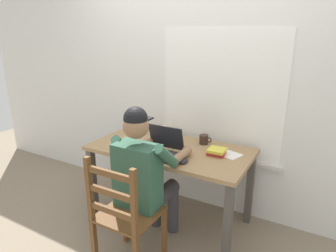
% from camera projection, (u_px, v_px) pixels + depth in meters
% --- Properties ---
extents(ground_plane, '(8.00, 8.00, 0.00)m').
position_uv_depth(ground_plane, '(170.00, 218.00, 2.90)').
color(ground_plane, gray).
extents(back_wall, '(6.00, 0.08, 2.60)m').
position_uv_depth(back_wall, '(193.00, 80.00, 2.89)').
color(back_wall, silver).
rests_on(back_wall, ground).
extents(desk, '(1.44, 0.74, 0.74)m').
position_uv_depth(desk, '(170.00, 157.00, 2.71)').
color(desk, '#9E7A51').
rests_on(desk, ground).
extents(seated_person, '(0.50, 0.60, 1.24)m').
position_uv_depth(seated_person, '(145.00, 173.00, 2.32)').
color(seated_person, '#2D5642').
rests_on(seated_person, ground).
extents(wooden_chair, '(0.42, 0.42, 0.94)m').
position_uv_depth(wooden_chair, '(125.00, 216.00, 2.15)').
color(wooden_chair, brown).
rests_on(wooden_chair, ground).
extents(laptop, '(0.33, 0.29, 0.23)m').
position_uv_depth(laptop, '(162.00, 148.00, 2.53)').
color(laptop, '#232328').
rests_on(laptop, desk).
extents(computer_mouse, '(0.06, 0.10, 0.03)m').
position_uv_depth(computer_mouse, '(184.00, 161.00, 2.36)').
color(computer_mouse, '#232328').
rests_on(computer_mouse, desk).
extents(coffee_mug_white, '(0.11, 0.07, 0.10)m').
position_uv_depth(coffee_mug_white, '(163.00, 131.00, 2.97)').
color(coffee_mug_white, beige).
rests_on(coffee_mug_white, desk).
extents(coffee_mug_dark, '(0.12, 0.08, 0.09)m').
position_uv_depth(coffee_mug_dark, '(204.00, 139.00, 2.76)').
color(coffee_mug_dark, '#38281E').
rests_on(coffee_mug_dark, desk).
extents(book_stack_main, '(0.16, 0.15, 0.05)m').
position_uv_depth(book_stack_main, '(217.00, 152.00, 2.51)').
color(book_stack_main, '#BC332D').
rests_on(book_stack_main, desk).
extents(paper_pile_near_laptop, '(0.23, 0.21, 0.01)m').
position_uv_depth(paper_pile_near_laptop, '(229.00, 155.00, 2.52)').
color(paper_pile_near_laptop, white).
rests_on(paper_pile_near_laptop, desk).
extents(paper_pile_back_corner, '(0.20, 0.19, 0.01)m').
position_uv_depth(paper_pile_back_corner, '(162.00, 154.00, 2.51)').
color(paper_pile_back_corner, white).
rests_on(paper_pile_back_corner, desk).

